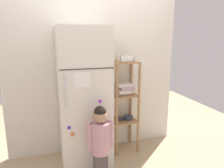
{
  "coord_description": "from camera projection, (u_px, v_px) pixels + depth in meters",
  "views": [
    {
      "loc": [
        -0.63,
        -2.58,
        1.67
      ],
      "look_at": [
        0.16,
        0.02,
        1.05
      ],
      "focal_mm": 34.09,
      "sensor_mm": 36.0,
      "label": 1
    }
  ],
  "objects": [
    {
      "name": "ground_plane",
      "position": [
        102.0,
        159.0,
        2.96
      ],
      "size": [
        6.0,
        6.0,
        0.0
      ],
      "primitive_type": "plane",
      "color": "tan"
    },
    {
      "name": "kitchen_wall_back",
      "position": [
        94.0,
        73.0,
        3.05
      ],
      "size": [
        2.47,
        0.03,
        2.29
      ],
      "primitive_type": "cube",
      "color": "silver",
      "rests_on": "ground"
    },
    {
      "name": "refrigerator",
      "position": [
        84.0,
        98.0,
        2.71
      ],
      "size": [
        0.62,
        0.68,
        1.79
      ],
      "color": "silver",
      "rests_on": "ground"
    },
    {
      "name": "child_standing",
      "position": [
        100.0,
        137.0,
        2.37
      ],
      "size": [
        0.3,
        0.22,
        0.93
      ],
      "color": "#52494B",
      "rests_on": "ground"
    },
    {
      "name": "pantry_shelf_unit",
      "position": [
        124.0,
        98.0,
        3.05
      ],
      "size": [
        0.36,
        0.33,
        1.33
      ],
      "color": "#9E7247",
      "rests_on": "ground"
    },
    {
      "name": "fruit_bin",
      "position": [
        125.0,
        58.0,
        2.93
      ],
      "size": [
        0.2,
        0.17,
        0.09
      ],
      "color": "white",
      "rests_on": "pantry_shelf_unit"
    }
  ]
}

